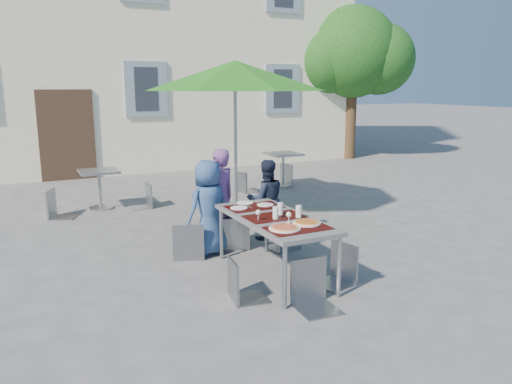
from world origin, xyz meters
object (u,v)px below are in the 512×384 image
chair_3 (241,256)px  cafe_table_1 (283,163)px  child_0 (209,208)px  child_1 (219,199)px  pizza_near_right (307,223)px  cafe_table_0 (99,183)px  child_2 (266,200)px  chair_4 (340,241)px  chair_5 (314,256)px  bg_chair_r_1 (283,162)px  pizza_near_left (285,228)px  chair_0 (188,219)px  chair_2 (286,215)px  dining_table (274,221)px  bg_chair_l_1 (244,169)px  bg_chair_l_0 (56,187)px  bg_chair_r_0 (143,181)px  chair_1 (235,214)px  patio_umbrella (235,76)px

chair_3 → cafe_table_1: 6.29m
child_0 → child_1: 0.31m
pizza_near_right → cafe_table_0: pizza_near_right is taller
chair_3 → cafe_table_1: size_ratio=1.11×
child_2 → chair_4: (-0.03, -1.93, -0.09)m
child_1 → child_2: 0.80m
chair_5 → bg_chair_r_1: bearing=63.5°
pizza_near_left → chair_0: chair_0 is taller
pizza_near_right → cafe_table_1: bearing=63.4°
pizza_near_right → chair_3: size_ratio=0.37×
child_1 → chair_2: child_1 is taller
dining_table → bg_chair_l_1: bearing=69.5°
chair_3 → chair_5: bearing=-37.4°
chair_0 → pizza_near_left: bearing=-70.2°
bg_chair_l_0 → bg_chair_r_0: (1.56, 0.07, -0.05)m
pizza_near_left → bg_chair_r_1: (3.09, 5.53, -0.23)m
chair_1 → cafe_table_1: 4.58m
chair_5 → pizza_near_right: bearing=66.6°
child_1 → child_0: bearing=21.2°
patio_umbrella → cafe_table_1: bearing=44.5°
chair_0 → child_0: bearing=9.8°
child_2 → chair_3: 2.26m
child_1 → chair_0: (-0.56, -0.25, -0.17)m
child_2 → chair_1: size_ratio=1.36×
chair_3 → patio_umbrella: bearing=67.1°
bg_chair_r_0 → cafe_table_1: size_ratio=1.12×
dining_table → chair_0: size_ratio=1.97×
child_0 → chair_4: child_0 is taller
chair_1 → chair_2: size_ratio=1.00×
child_2 → bg_chair_r_0: size_ratio=1.39×
patio_umbrella → chair_0: bearing=-130.8°
chair_4 → bg_chair_r_0: size_ratio=1.02×
child_1 → cafe_table_1: (2.98, 3.47, -0.17)m
chair_5 → cafe_table_0: chair_5 is taller
bg_chair_l_0 → child_0: bearing=-60.3°
chair_0 → chair_3: (0.08, -1.54, -0.04)m
chair_1 → bg_chair_r_0: 3.07m
pizza_near_right → bg_chair_r_0: 4.70m
patio_umbrella → bg_chair_l_0: patio_umbrella is taller
dining_table → chair_1: bearing=90.3°
bg_chair_l_0 → bg_chair_r_1: size_ratio=1.04×
child_2 → bg_chair_r_1: (2.31, 3.60, -0.07)m
chair_3 → chair_4: 1.24m
pizza_near_right → chair_5: bearing=-113.4°
dining_table → child_1: size_ratio=1.29×
chair_3 → cafe_table_0: size_ratio=1.17×
dining_table → child_0: bearing=110.2°
chair_4 → patio_umbrella: (0.12, 3.26, 1.92)m
pizza_near_left → child_2: (0.77, 1.93, -0.16)m
chair_0 → chair_3: size_ratio=1.08×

